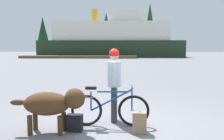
# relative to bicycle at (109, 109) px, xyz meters

# --- Properties ---
(ground_plane) EXTENTS (160.00, 160.00, 0.00)m
(ground_plane) POSITION_rel_bicycle_xyz_m (0.30, 0.21, -0.38)
(ground_plane) COLOR slate
(bicycle) EXTENTS (1.73, 0.44, 0.90)m
(bicycle) POSITION_rel_bicycle_xyz_m (0.00, 0.00, 0.00)
(bicycle) COLOR black
(bicycle) RESTS_ON ground_plane
(person_cyclist) EXTENTS (0.32, 0.53, 1.70)m
(person_cyclist) POSITION_rel_bicycle_xyz_m (0.09, 0.36, 0.65)
(person_cyclist) COLOR #333338
(person_cyclist) RESTS_ON ground_plane
(dog) EXTENTS (1.53, 0.55, 0.92)m
(dog) POSITION_rel_bicycle_xyz_m (-1.13, -0.47, 0.23)
(dog) COLOR #472D19
(dog) RESTS_ON ground_plane
(backpack) EXTENTS (0.29, 0.22, 0.43)m
(backpack) POSITION_rel_bicycle_xyz_m (0.63, -0.42, -0.16)
(backpack) COLOR #8C7251
(backpack) RESTS_ON ground_plane
(handbag_pannier) EXTENTS (0.34, 0.21, 0.35)m
(handbag_pannier) POSITION_rel_bicycle_xyz_m (-0.70, -0.36, -0.20)
(handbag_pannier) COLOR black
(handbag_pannier) RESTS_ON ground_plane
(dock_pier) EXTENTS (17.94, 2.82, 0.40)m
(dock_pier) POSITION_rel_bicycle_xyz_m (-6.44, 32.28, -0.18)
(dock_pier) COLOR brown
(dock_pier) RESTS_ON ground_plane
(ferry_boat) EXTENTS (24.50, 8.08, 8.41)m
(ferry_boat) POSITION_rel_bicycle_xyz_m (-1.50, 38.34, 2.55)
(ferry_boat) COLOR #1E331E
(ferry_boat) RESTS_ON ground_plane
(sailboat_moored) EXTENTS (8.18, 2.29, 7.30)m
(sailboat_moored) POSITION_rel_bicycle_xyz_m (-8.84, 41.18, 0.10)
(sailboat_moored) COLOR silver
(sailboat_moored) RESTS_ON ground_plane
(pine_tree_far_left) EXTENTS (2.84, 2.84, 8.81)m
(pine_tree_far_left) POSITION_rel_bicycle_xyz_m (-18.55, 52.40, 5.23)
(pine_tree_far_left) COLOR #4C331E
(pine_tree_far_left) RESTS_ON ground_plane
(pine_tree_center) EXTENTS (3.76, 3.76, 9.59)m
(pine_tree_center) POSITION_rel_bicycle_xyz_m (-3.34, 51.84, 5.57)
(pine_tree_center) COLOR #4C331E
(pine_tree_center) RESTS_ON ground_plane
(pine_tree_far_right) EXTENTS (3.05, 3.05, 11.98)m
(pine_tree_far_right) POSITION_rel_bicycle_xyz_m (6.84, 52.57, 6.95)
(pine_tree_far_right) COLOR #4C331E
(pine_tree_far_right) RESTS_ON ground_plane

